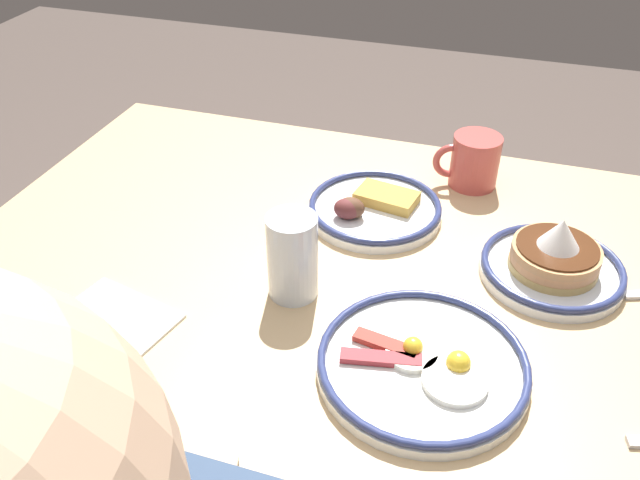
% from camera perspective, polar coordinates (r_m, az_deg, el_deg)
% --- Properties ---
extents(dining_table, '(1.21, 0.82, 0.74)m').
position_cam_1_polar(dining_table, '(1.01, 3.18, -6.96)').
color(dining_table, tan).
rests_on(dining_table, ground_plane).
extents(plate_near_main, '(0.21, 0.21, 0.05)m').
position_cam_1_polar(plate_near_main, '(1.06, 4.65, 2.80)').
color(plate_near_main, white).
rests_on(plate_near_main, dining_table).
extents(plate_center_pancakes, '(0.20, 0.20, 0.10)m').
position_cam_1_polar(plate_center_pancakes, '(0.98, 19.52, -1.82)').
color(plate_center_pancakes, white).
rests_on(plate_center_pancakes, dining_table).
extents(plate_far_companion, '(0.25, 0.25, 0.04)m').
position_cam_1_polar(plate_far_companion, '(0.81, 8.88, -10.55)').
color(plate_far_companion, white).
rests_on(plate_far_companion, dining_table).
extents(coffee_mug, '(0.11, 0.08, 0.09)m').
position_cam_1_polar(coffee_mug, '(1.15, 13.11, 6.72)').
color(coffee_mug, '#BF4C47').
rests_on(coffee_mug, dining_table).
extents(drinking_glass, '(0.07, 0.07, 0.12)m').
position_cam_1_polar(drinking_glass, '(0.88, -2.38, -1.75)').
color(drinking_glass, silver).
rests_on(drinking_glass, dining_table).
extents(paper_napkin, '(0.18, 0.17, 0.00)m').
position_cam_1_polar(paper_napkin, '(0.90, -18.03, -7.16)').
color(paper_napkin, white).
rests_on(paper_napkin, dining_table).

